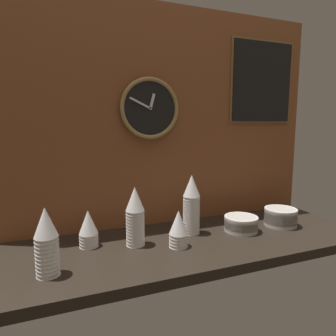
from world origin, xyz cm
name	(u,v)px	position (x,y,z in cm)	size (l,w,h in cm)	color
ground_plane	(189,244)	(0.00, 0.00, -2.00)	(160.00, 56.00, 4.00)	black
wall_tiled_back	(167,118)	(0.00, 26.50, 52.50)	(160.00, 3.00, 105.00)	brown
cup_stack_far_left	(47,242)	(-56.78, -11.00, 11.56)	(7.75, 7.75, 23.11)	white
cup_stack_center	(178,229)	(-7.49, -5.27, 7.59)	(7.75, 7.75, 15.19)	white
cup_stack_left	(88,228)	(-41.41, 8.21, 7.59)	(7.75, 7.75, 15.19)	white
cup_stack_center_left	(135,216)	(-23.28, 2.82, 12.22)	(7.75, 7.75, 24.44)	white
cup_stack_center_right	(191,204)	(3.97, 6.51, 13.54)	(7.75, 7.75, 27.08)	white
bowl_stack_right	(241,223)	(26.84, 0.58, 3.79)	(15.60, 15.60, 7.06)	beige
bowl_stack_far_right	(280,216)	(49.45, 0.29, 4.58)	(15.60, 15.60, 8.64)	beige
wall_clock	(150,108)	(-9.86, 23.46, 56.66)	(28.64, 2.70, 28.64)	black
menu_board	(262,82)	(54.08, 24.35, 71.82)	(39.19, 1.32, 44.03)	olive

